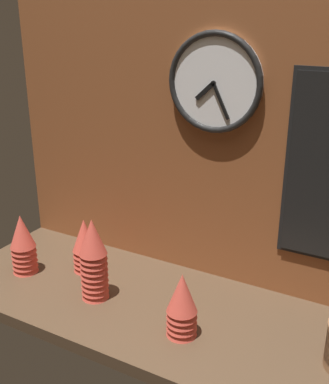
{
  "coord_description": "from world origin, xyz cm",
  "views": [
    {
      "loc": [
        57.89,
        -113.18,
        88.25
      ],
      "look_at": [
        -7.31,
        4.0,
        36.9
      ],
      "focal_mm": 45.0,
      "sensor_mm": 36.0,
      "label": 1
    }
  ],
  "objects_px": {
    "cup_stack_far_left": "(23,244)",
    "wall_clock": "(215,83)",
    "cup_stack_center_left": "(94,259)",
    "cup_stack_left": "(85,245)",
    "cup_stack_center_right": "(182,305)"
  },
  "relations": [
    {
      "from": "cup_stack_center_right",
      "to": "cup_stack_far_left",
      "type": "bearing_deg",
      "value": 175.99
    },
    {
      "from": "cup_stack_center_right",
      "to": "wall_clock",
      "type": "relative_size",
      "value": 0.64
    },
    {
      "from": "cup_stack_left",
      "to": "wall_clock",
      "type": "distance_m",
      "value": 0.72
    },
    {
      "from": "cup_stack_far_left",
      "to": "wall_clock",
      "type": "distance_m",
      "value": 0.86
    },
    {
      "from": "cup_stack_center_left",
      "to": "wall_clock",
      "type": "height_order",
      "value": "wall_clock"
    },
    {
      "from": "cup_stack_left",
      "to": "cup_stack_center_left",
      "type": "bearing_deg",
      "value": -42.88
    },
    {
      "from": "cup_stack_far_left",
      "to": "cup_stack_left",
      "type": "relative_size",
      "value": 1.1
    },
    {
      "from": "cup_stack_far_left",
      "to": "cup_stack_center_left",
      "type": "xyz_separation_m",
      "value": [
        0.32,
        -0.01,
        0.03
      ]
    },
    {
      "from": "wall_clock",
      "to": "cup_stack_center_right",
      "type": "bearing_deg",
      "value": -78.33
    },
    {
      "from": "cup_stack_center_left",
      "to": "cup_stack_center_right",
      "type": "relative_size",
      "value": 1.4
    },
    {
      "from": "cup_stack_far_left",
      "to": "cup_stack_left",
      "type": "distance_m",
      "value": 0.22
    },
    {
      "from": "cup_stack_left",
      "to": "cup_stack_center_right",
      "type": "relative_size",
      "value": 1.0
    },
    {
      "from": "cup_stack_far_left",
      "to": "cup_stack_left",
      "type": "bearing_deg",
      "value": 31.58
    },
    {
      "from": "cup_stack_center_left",
      "to": "cup_stack_far_left",
      "type": "bearing_deg",
      "value": 178.13
    },
    {
      "from": "cup_stack_far_left",
      "to": "cup_stack_center_right",
      "type": "relative_size",
      "value": 1.1
    }
  ]
}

